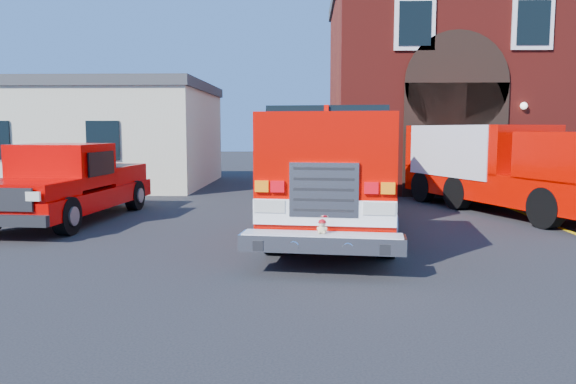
{
  "coord_description": "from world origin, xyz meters",
  "views": [
    {
      "loc": [
        0.35,
        -10.95,
        2.39
      ],
      "look_at": [
        0.0,
        -1.2,
        1.3
      ],
      "focal_mm": 35.0,
      "sensor_mm": 36.0,
      "label": 1
    }
  ],
  "objects_px": {
    "fire_engine": "(340,168)",
    "pickup_truck": "(69,184)",
    "fire_station": "(508,86)",
    "side_building": "(91,134)",
    "secondary_truck": "(506,165)"
  },
  "relations": [
    {
      "from": "fire_station",
      "to": "side_building",
      "type": "xyz_separation_m",
      "value": [
        -17.99,
        -0.99,
        -2.05
      ]
    },
    {
      "from": "fire_station",
      "to": "secondary_truck",
      "type": "bearing_deg",
      "value": -108.92
    },
    {
      "from": "side_building",
      "to": "fire_station",
      "type": "bearing_deg",
      "value": 3.14
    },
    {
      "from": "side_building",
      "to": "pickup_truck",
      "type": "height_order",
      "value": "side_building"
    },
    {
      "from": "side_building",
      "to": "fire_engine",
      "type": "bearing_deg",
      "value": -45.72
    },
    {
      "from": "pickup_truck",
      "to": "fire_station",
      "type": "bearing_deg",
      "value": 35.17
    },
    {
      "from": "side_building",
      "to": "pickup_truck",
      "type": "bearing_deg",
      "value": -72.05
    },
    {
      "from": "side_building",
      "to": "secondary_truck",
      "type": "relative_size",
      "value": 1.26
    },
    {
      "from": "fire_station",
      "to": "secondary_truck",
      "type": "distance_m",
      "value": 9.44
    },
    {
      "from": "side_building",
      "to": "pickup_truck",
      "type": "xyz_separation_m",
      "value": [
        3.08,
        -9.52,
        -1.25
      ]
    },
    {
      "from": "fire_engine",
      "to": "pickup_truck",
      "type": "distance_m",
      "value": 7.11
    },
    {
      "from": "side_building",
      "to": "secondary_truck",
      "type": "bearing_deg",
      "value": -26.5
    },
    {
      "from": "fire_station",
      "to": "side_building",
      "type": "bearing_deg",
      "value": -176.86
    },
    {
      "from": "fire_station",
      "to": "secondary_truck",
      "type": "relative_size",
      "value": 1.88
    },
    {
      "from": "pickup_truck",
      "to": "secondary_truck",
      "type": "distance_m",
      "value": 12.17
    }
  ]
}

